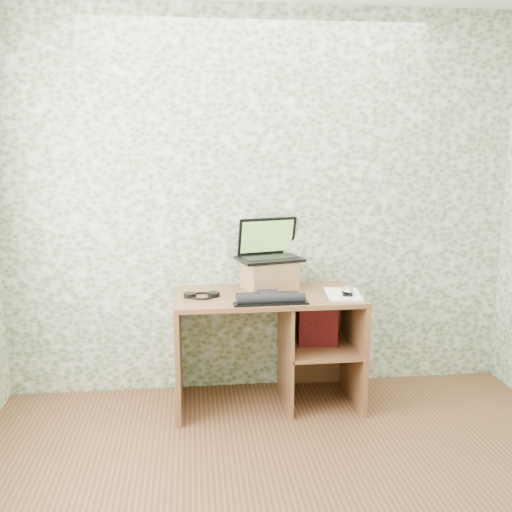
{
  "coord_description": "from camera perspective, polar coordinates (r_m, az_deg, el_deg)",
  "views": [
    {
      "loc": [
        -0.48,
        -2.11,
        1.7
      ],
      "look_at": [
        -0.08,
        1.39,
        1.02
      ],
      "focal_mm": 40.0,
      "sensor_mm": 36.0,
      "label": 1
    }
  ],
  "objects": [
    {
      "name": "pen",
      "position": [
        3.79,
        8.8,
        -3.36
      ],
      "size": [
        0.07,
        0.13,
        0.01
      ],
      "primitive_type": "cylinder",
      "rotation": [
        1.57,
        0.0,
        -0.47
      ],
      "color": "black",
      "rests_on": "notepad"
    },
    {
      "name": "riser",
      "position": [
        3.83,
        1.33,
        -1.87
      ],
      "size": [
        0.38,
        0.34,
        0.2
      ],
      "primitive_type": "cube",
      "rotation": [
        0.0,
        0.0,
        0.25
      ],
      "color": "#9E6E46",
      "rests_on": "desk"
    },
    {
      "name": "mouse",
      "position": [
        3.69,
        9.11,
        -3.51
      ],
      "size": [
        0.1,
        0.13,
        0.04
      ],
      "primitive_type": "ellipsoid",
      "rotation": [
        0.0,
        0.0,
        -0.2
      ],
      "color": "silver",
      "rests_on": "notepad"
    },
    {
      "name": "headphones",
      "position": [
        3.66,
        -5.44,
        -3.93
      ],
      "size": [
        0.23,
        0.17,
        0.03
      ],
      "rotation": [
        0.0,
        0.0,
        0.03
      ],
      "color": "black",
      "rests_on": "desk"
    },
    {
      "name": "wall_back",
      "position": [
        3.91,
        0.61,
        5.13
      ],
      "size": [
        3.5,
        0.0,
        3.5
      ],
      "primitive_type": "plane",
      "rotation": [
        1.57,
        0.0,
        0.0
      ],
      "color": "white",
      "rests_on": "ground"
    },
    {
      "name": "desk",
      "position": [
        3.82,
        2.28,
        -7.6
      ],
      "size": [
        1.2,
        0.6,
        0.75
      ],
      "color": "brown",
      "rests_on": "floor"
    },
    {
      "name": "laptop",
      "position": [
        3.84,
        1.25,
        0.64
      ],
      "size": [
        0.47,
        0.39,
        0.28
      ],
      "rotation": [
        0.0,
        0.0,
        0.25
      ],
      "color": "black",
      "rests_on": "riser"
    },
    {
      "name": "notepad",
      "position": [
        3.72,
        8.69,
        -3.8
      ],
      "size": [
        0.25,
        0.33,
        0.01
      ],
      "primitive_type": "cube",
      "rotation": [
        0.0,
        0.0,
        -0.12
      ],
      "color": "white",
      "rests_on": "desk"
    },
    {
      "name": "red_box",
      "position": [
        3.82,
        6.24,
        -6.68
      ],
      "size": [
        0.26,
        0.11,
        0.31
      ],
      "primitive_type": "cube",
      "rotation": [
        0.0,
        0.0,
        -0.13
      ],
      "color": "maroon",
      "rests_on": "desk"
    },
    {
      "name": "keyboard",
      "position": [
        3.54,
        1.37,
        -4.22
      ],
      "size": [
        0.46,
        0.24,
        0.06
      ],
      "rotation": [
        0.0,
        0.0,
        0.03
      ],
      "color": "black",
      "rests_on": "desk"
    }
  ]
}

